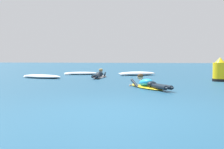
{
  "coord_description": "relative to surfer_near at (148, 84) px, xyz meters",
  "views": [
    {
      "loc": [
        0.96,
        -5.15,
        1.02
      ],
      "look_at": [
        -1.59,
        6.88,
        0.33
      ],
      "focal_mm": 43.29,
      "sensor_mm": 36.0,
      "label": 1
    }
  ],
  "objects": [
    {
      "name": "whitewater_mid_left",
      "position": [
        -1.26,
        7.5,
        -0.03
      ],
      "size": [
        2.53,
        1.74,
        0.24
      ],
      "color": "white",
      "rests_on": "ground"
    },
    {
      "name": "whitewater_mid_right",
      "position": [
        -6.03,
        3.97,
        -0.05
      ],
      "size": [
        2.59,
        1.44,
        0.2
      ],
      "color": "white",
      "rests_on": "ground"
    },
    {
      "name": "surfer_far",
      "position": [
        -3.06,
        4.93,
        -0.01
      ],
      "size": [
        0.72,
        2.68,
        0.54
      ],
      "color": "silver",
      "rests_on": "ground"
    },
    {
      "name": "surfer_near",
      "position": [
        0.0,
        0.0,
        0.0
      ],
      "size": [
        1.75,
        2.27,
        0.55
      ],
      "color": "yellow",
      "rests_on": "ground"
    },
    {
      "name": "channel_marker_buoy",
      "position": [
        3.02,
        3.76,
        0.3
      ],
      "size": [
        0.67,
        0.67,
        1.11
      ],
      "color": "yellow",
      "rests_on": "ground"
    },
    {
      "name": "ground_plane",
      "position": [
        -0.24,
        5.66,
        -0.14
      ],
      "size": [
        120.0,
        120.0,
        0.0
      ],
      "primitive_type": "plane",
      "color": "navy"
    },
    {
      "name": "whitewater_front",
      "position": [
        -4.98,
        7.51,
        -0.05
      ],
      "size": [
        2.37,
        1.43,
        0.19
      ],
      "color": "white",
      "rests_on": "ground"
    }
  ]
}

